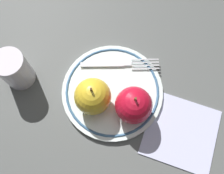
% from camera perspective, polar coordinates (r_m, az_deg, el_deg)
% --- Properties ---
extents(ground_plane, '(2.00, 2.00, 0.00)m').
position_cam_1_polar(ground_plane, '(0.61, 0.31, 0.44)').
color(ground_plane, '#505351').
extents(plate, '(0.24, 0.24, 0.01)m').
position_cam_1_polar(plate, '(0.59, -0.00, -0.88)').
color(plate, silver).
rests_on(plate, ground_plane).
extents(apple_red_whole, '(0.08, 0.08, 0.09)m').
position_cam_1_polar(apple_red_whole, '(0.53, 4.95, -4.17)').
color(apple_red_whole, red).
rests_on(apple_red_whole, plate).
extents(apple_second_whole, '(0.08, 0.08, 0.09)m').
position_cam_1_polar(apple_second_whole, '(0.54, -4.43, -2.15)').
color(apple_second_whole, gold).
rests_on(apple_second_whole, plate).
extents(fork, '(0.05, 0.19, 0.00)m').
position_cam_1_polar(fork, '(0.61, 1.24, 5.22)').
color(fork, silver).
rests_on(fork, plate).
extents(drinking_glass, '(0.07, 0.07, 0.09)m').
position_cam_1_polar(drinking_glass, '(0.61, -21.32, 3.72)').
color(drinking_glass, silver).
rests_on(drinking_glass, ground_plane).
extents(napkin_folded, '(0.18, 0.19, 0.01)m').
position_cam_1_polar(napkin_folded, '(0.59, 15.52, -9.85)').
color(napkin_folded, silver).
rests_on(napkin_folded, ground_plane).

